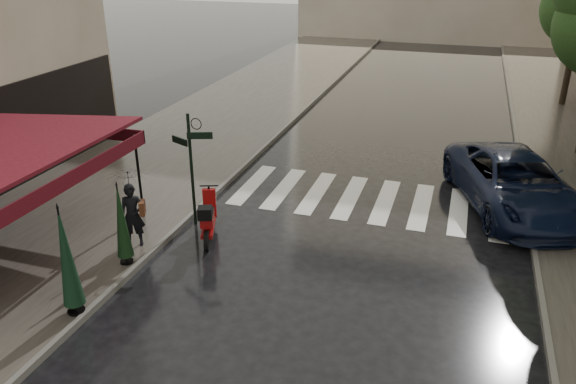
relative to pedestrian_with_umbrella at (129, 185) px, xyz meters
The scene contains 11 objects.
ground 2.96m from the pedestrian_with_umbrella, 33.52° to the right, with size 120.00×120.00×0.00m, color black.
sidewalk_near 11.09m from the pedestrian_with_umbrella, 103.19° to the left, with size 6.00×60.00×0.12m, color #38332D.
curb_near 10.82m from the pedestrian_with_umbrella, 87.06° to the left, with size 0.12×60.00×0.16m, color #595651.
curb_far 14.35m from the pedestrian_with_umbrella, 48.50° to the left, with size 0.12×60.00×0.16m, color #595651.
crosswalk 7.04m from the pedestrian_with_umbrella, 43.25° to the left, with size 7.85×3.20×0.01m.
signpost 1.86m from the pedestrian_with_umbrella, 64.38° to the left, with size 1.17×0.29×3.10m.
pedestrian_with_umbrella is the anchor object (origin of this frame).
scooter 2.17m from the pedestrian_with_umbrella, 34.92° to the left, with size 0.88×1.76×1.21m.
parked_car 10.51m from the pedestrian_with_umbrella, 30.71° to the left, with size 2.63×5.71×1.59m, color black.
parasol_front 2.86m from the pedestrian_with_umbrella, 82.98° to the right, with size 0.43×0.43×2.41m.
parasol_back 1.01m from the pedestrian_with_umbrella, 72.91° to the right, with size 0.38×0.38×2.02m.
Camera 1 is at (5.36, -9.18, 7.04)m, focal length 35.00 mm.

